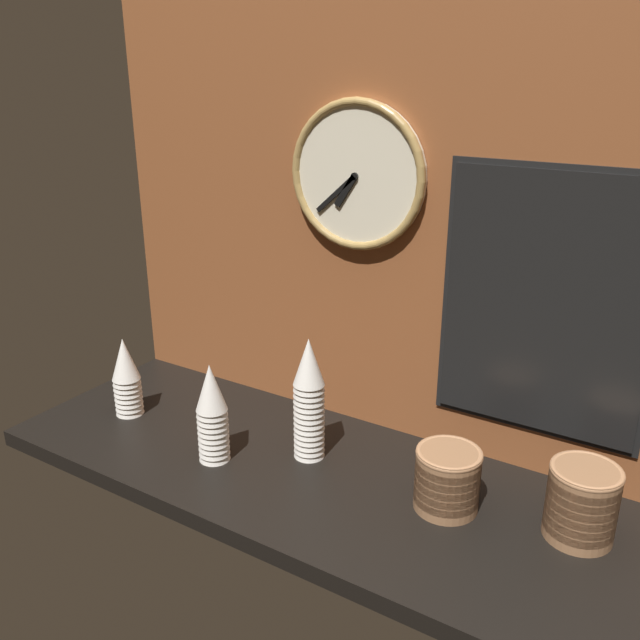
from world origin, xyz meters
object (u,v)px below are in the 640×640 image
(cup_stack_center, at_px, (309,399))
(menu_board, at_px, (545,306))
(cup_stack_center_left, at_px, (212,413))
(wall_clock, at_px, (356,176))
(cup_stack_far_left, at_px, (126,377))
(bowl_stack_far_right, at_px, (582,501))
(bowl_stack_right, at_px, (447,478))

(cup_stack_center, xyz_separation_m, menu_board, (0.45, 0.21, 0.25))
(cup_stack_center_left, xyz_separation_m, wall_clock, (0.18, 0.33, 0.51))
(cup_stack_center, bearing_deg, cup_stack_far_left, -171.48)
(cup_stack_far_left, relative_size, bowl_stack_far_right, 1.39)
(cup_stack_far_left, distance_m, bowl_stack_right, 0.87)
(bowl_stack_right, distance_m, wall_clock, 0.69)
(cup_stack_center, height_order, cup_stack_center_left, cup_stack_center)
(cup_stack_center, xyz_separation_m, wall_clock, (0.00, 0.20, 0.48))
(bowl_stack_far_right, bearing_deg, cup_stack_center_left, -168.24)
(cup_stack_center, distance_m, menu_board, 0.55)
(menu_board, bearing_deg, bowl_stack_right, -114.30)
(cup_stack_center_left, height_order, bowl_stack_far_right, cup_stack_center_left)
(cup_stack_center_left, xyz_separation_m, menu_board, (0.63, 0.34, 0.28))
(menu_board, bearing_deg, cup_stack_far_left, -163.54)
(cup_stack_far_left, relative_size, menu_board, 0.36)
(wall_clock, relative_size, menu_board, 0.59)
(wall_clock, bearing_deg, bowl_stack_far_right, -15.41)
(cup_stack_far_left, bearing_deg, bowl_stack_far_right, 5.67)
(bowl_stack_right, bearing_deg, wall_clock, 148.12)
(cup_stack_far_left, bearing_deg, cup_stack_center_left, -8.81)
(wall_clock, bearing_deg, cup_stack_far_left, -151.91)
(cup_stack_center_left, distance_m, menu_board, 0.77)
(cup_stack_far_left, distance_m, wall_clock, 0.79)
(cup_stack_far_left, relative_size, wall_clock, 0.62)
(cup_stack_far_left, distance_m, menu_board, 1.05)
(cup_stack_far_left, distance_m, cup_stack_center_left, 0.34)
(bowl_stack_far_right, relative_size, wall_clock, 0.45)
(cup_stack_far_left, xyz_separation_m, wall_clock, (0.52, 0.28, 0.52))
(cup_stack_center, distance_m, bowl_stack_right, 0.36)
(cup_stack_far_left, relative_size, cup_stack_center, 0.71)
(bowl_stack_right, distance_m, menu_board, 0.41)
(cup_stack_far_left, height_order, bowl_stack_right, cup_stack_far_left)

